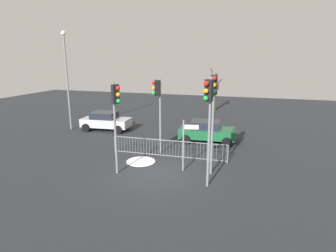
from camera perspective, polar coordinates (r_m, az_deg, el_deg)
The scene contains 12 objects.
ground_plane at distance 14.33m, azimuth -2.67°, elevation -9.54°, with size 60.00×60.00×0.00m, color #26282D.
traffic_light_mid_left at distance 13.24m, azimuth 9.24°, elevation 4.89°, with size 0.34×0.57×5.02m.
traffic_light_foreground_left at distance 16.25m, azimuth -2.08°, elevation 5.46°, with size 0.47×0.47×4.53m.
traffic_light_rear_right at distance 13.48m, azimuth -10.63°, elevation 3.60°, with size 0.51×0.42×4.57m.
traffic_light_mid_right at distance 11.86m, azimuth 8.27°, elevation 3.52°, with size 0.37×0.55×4.91m.
direction_sign_post at distance 14.09m, azimuth 3.45°, elevation -3.41°, with size 0.78×0.22×2.68m.
pedestrian_guard_railing at distance 16.18m, azimuth 0.06°, elevation -4.65°, with size 6.82×0.26×1.07m.
car_green_trailing at distance 19.33m, azimuth 7.94°, elevation -1.04°, with size 3.91×2.16×1.47m.
car_silver_mid at distance 22.83m, azimuth -12.58°, elevation 1.06°, with size 3.91×2.16×1.47m.
street_lamp at distance 23.43m, azimuth -20.03°, elevation 10.37°, with size 0.36×0.36×7.64m.
bare_tree_left at distance 30.93m, azimuth 9.55°, elevation 7.05°, with size 1.44×1.29×4.60m.
snow_patch_kerb at distance 15.87m, azimuth -5.58°, elevation -7.20°, with size 1.62×1.62×0.01m, color white.
Camera 1 is at (4.49, -12.37, 5.68)m, focal length 29.84 mm.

